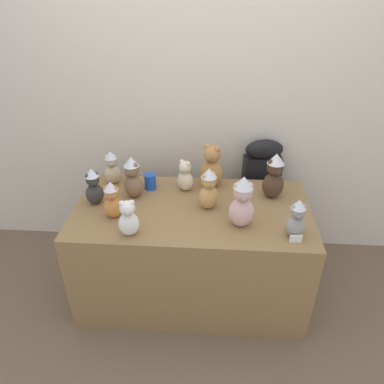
% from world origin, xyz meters
% --- Properties ---
extents(ground_plane, '(10.00, 10.00, 0.00)m').
position_xyz_m(ground_plane, '(0.00, 0.00, 0.00)').
color(ground_plane, brown).
extents(wall_back, '(7.00, 0.08, 2.60)m').
position_xyz_m(wall_back, '(0.00, 0.90, 1.30)').
color(wall_back, silver).
rests_on(wall_back, ground_plane).
extents(display_table, '(1.53, 0.80, 0.74)m').
position_xyz_m(display_table, '(0.00, 0.25, 0.37)').
color(display_table, olive).
rests_on(display_table, ground_plane).
extents(instrument_case, '(0.29, 0.15, 1.00)m').
position_xyz_m(instrument_case, '(0.50, 0.78, 0.50)').
color(instrument_case, black).
rests_on(instrument_case, ground_plane).
extents(teddy_bear_sand, '(0.13, 0.12, 0.25)m').
position_xyz_m(teddy_bear_sand, '(-0.59, 0.53, 0.86)').
color(teddy_bear_sand, '#CCB78E').
rests_on(teddy_bear_sand, display_table).
extents(teddy_bear_mocha, '(0.17, 0.16, 0.30)m').
position_xyz_m(teddy_bear_mocha, '(-0.40, 0.36, 0.88)').
color(teddy_bear_mocha, '#7F6047').
rests_on(teddy_bear_mocha, display_table).
extents(teddy_bear_charcoal, '(0.15, 0.15, 0.26)m').
position_xyz_m(teddy_bear_charcoal, '(-0.64, 0.26, 0.86)').
color(teddy_bear_charcoal, '#383533').
rests_on(teddy_bear_charcoal, display_table).
extents(teddy_bear_blush, '(0.16, 0.14, 0.33)m').
position_xyz_m(teddy_bear_blush, '(0.30, 0.09, 0.90)').
color(teddy_bear_blush, beige).
rests_on(teddy_bear_blush, display_table).
extents(teddy_bear_ginger, '(0.11, 0.10, 0.25)m').
position_xyz_m(teddy_bear_ginger, '(-0.48, 0.12, 0.86)').
color(teddy_bear_ginger, '#D17F3D').
rests_on(teddy_bear_ginger, display_table).
extents(teddy_bear_cocoa, '(0.18, 0.16, 0.32)m').
position_xyz_m(teddy_bear_cocoa, '(0.53, 0.42, 0.89)').
color(teddy_bear_cocoa, '#4C3323').
rests_on(teddy_bear_cocoa, display_table).
extents(teddy_bear_snow, '(0.14, 0.13, 0.23)m').
position_xyz_m(teddy_bear_snow, '(-0.34, -0.05, 0.84)').
color(teddy_bear_snow, white).
rests_on(teddy_bear_snow, display_table).
extents(teddy_bear_cream, '(0.15, 0.14, 0.23)m').
position_xyz_m(teddy_bear_cream, '(-0.06, 0.47, 0.84)').
color(teddy_bear_cream, beige).
rests_on(teddy_bear_cream, display_table).
extents(teddy_bear_honey, '(0.17, 0.16, 0.29)m').
position_xyz_m(teddy_bear_honey, '(0.10, 0.26, 0.88)').
color(teddy_bear_honey, tan).
rests_on(teddy_bear_honey, display_table).
extents(teddy_bear_caramel, '(0.21, 0.20, 0.32)m').
position_xyz_m(teddy_bear_caramel, '(0.12, 0.54, 0.88)').
color(teddy_bear_caramel, '#B27A42').
rests_on(teddy_bear_caramel, display_table).
extents(teddy_bear_ash, '(0.12, 0.10, 0.25)m').
position_xyz_m(teddy_bear_ash, '(0.61, -0.00, 0.86)').
color(teddy_bear_ash, gray).
rests_on(teddy_bear_ash, display_table).
extents(party_cup_blue, '(0.08, 0.08, 0.11)m').
position_xyz_m(party_cup_blue, '(-0.31, 0.47, 0.79)').
color(party_cup_blue, blue).
rests_on(party_cup_blue, display_table).
extents(name_card_front_left, '(0.07, 0.01, 0.05)m').
position_xyz_m(name_card_front_left, '(0.61, -0.06, 0.76)').
color(name_card_front_left, white).
rests_on(name_card_front_left, display_table).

